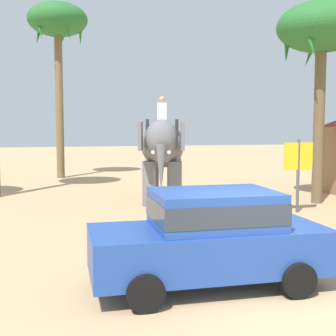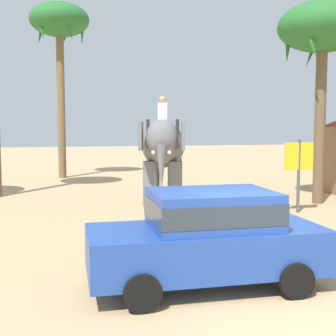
{
  "view_description": "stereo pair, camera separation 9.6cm",
  "coord_description": "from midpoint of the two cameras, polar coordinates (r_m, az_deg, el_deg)",
  "views": [
    {
      "loc": [
        -3.4,
        -6.33,
        2.8
      ],
      "look_at": [
        -0.05,
        6.51,
        1.6
      ],
      "focal_mm": 48.4,
      "sensor_mm": 36.0,
      "label": 1
    },
    {
      "loc": [
        -3.31,
        -6.35,
        2.8
      ],
      "look_at": [
        -0.05,
        6.51,
        1.6
      ],
      "focal_mm": 48.4,
      "sensor_mm": 36.0,
      "label": 2
    }
  ],
  "objects": [
    {
      "name": "ground_plane",
      "position": [
        7.7,
        13.27,
        -16.3
      ],
      "size": [
        120.0,
        120.0,
        0.0
      ],
      "primitive_type": "plane",
      "color": "tan"
    },
    {
      "name": "elephant_with_mahout",
      "position": [
        16.62,
        -0.45,
        2.37
      ],
      "size": [
        2.44,
        4.02,
        3.88
      ],
      "color": "slate",
      "rests_on": "ground"
    },
    {
      "name": "palm_tree_leaning_seaward",
      "position": [
        17.81,
        19.05,
        15.91
      ],
      "size": [
        3.2,
        3.2,
        7.29
      ],
      "color": "brown",
      "rests_on": "ground"
    },
    {
      "name": "car_sedan_foreground",
      "position": [
        8.01,
        5.43,
        -8.36
      ],
      "size": [
        4.14,
        1.96,
        1.7
      ],
      "color": "#23479E",
      "rests_on": "ground"
    },
    {
      "name": "signboard_yellow",
      "position": [
        15.36,
        16.33,
        0.81
      ],
      "size": [
        1.0,
        0.1,
        2.4
      ],
      "color": "#4C4C51",
      "rests_on": "ground"
    },
    {
      "name": "palm_tree_near_hut",
      "position": [
        26.23,
        -13.4,
        17.0
      ],
      "size": [
        3.2,
        3.2,
        9.48
      ],
      "color": "brown",
      "rests_on": "ground"
    }
  ]
}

